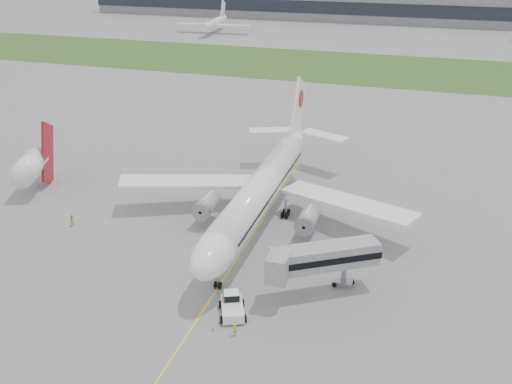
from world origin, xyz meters
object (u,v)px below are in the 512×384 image
(airliner, at_px, (263,187))
(jet_bridge, at_px, (319,259))
(ground_crew_near, at_px, (235,330))
(neighbor_aircraft, at_px, (32,165))
(pushback_tug, at_px, (232,305))

(airliner, height_order, jet_bridge, airliner)
(jet_bridge, relative_size, ground_crew_near, 8.55)
(jet_bridge, relative_size, neighbor_aircraft, 0.91)
(pushback_tug, xyz_separation_m, ground_crew_near, (1.66, -3.87, -0.28))
(airliner, distance_m, ground_crew_near, 28.99)
(pushback_tug, height_order, neighbor_aircraft, neighbor_aircraft)
(ground_crew_near, bearing_deg, pushback_tug, -73.98)
(ground_crew_near, relative_size, neighbor_aircraft, 0.11)
(jet_bridge, bearing_deg, pushback_tug, -172.74)
(jet_bridge, xyz_separation_m, ground_crew_near, (-7.17, -11.03, -4.21))
(pushback_tug, relative_size, neighbor_aircraft, 0.35)
(pushback_tug, distance_m, ground_crew_near, 4.22)
(jet_bridge, bearing_deg, ground_crew_near, -154.79)
(airliner, bearing_deg, neighbor_aircraft, -178.53)
(airliner, relative_size, neighbor_aircraft, 3.66)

